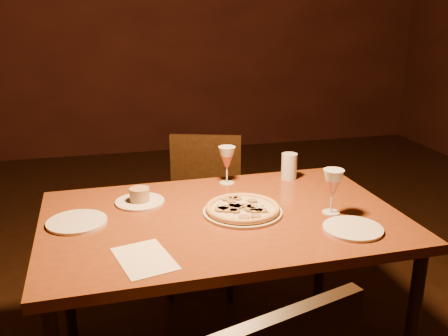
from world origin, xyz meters
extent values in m
cube|color=#3C1813|center=(0.00, 3.50, 1.50)|extent=(6.00, 0.04, 3.00)
cube|color=brown|center=(0.03, 0.10, 0.69)|extent=(1.34, 0.87, 0.04)
cylinder|color=black|center=(-0.58, 0.46, 0.33)|extent=(0.05, 0.05, 0.67)
cylinder|color=black|center=(0.64, -0.26, 0.33)|extent=(0.05, 0.05, 0.67)
cylinder|color=black|center=(0.63, 0.48, 0.33)|extent=(0.05, 0.05, 0.67)
cube|color=black|center=(0.09, 0.79, 0.41)|extent=(0.48, 0.48, 0.04)
cube|color=black|center=(0.15, 0.96, 0.61)|extent=(0.37, 0.15, 0.37)
cylinder|color=black|center=(-0.10, 0.69, 0.20)|extent=(0.03, 0.03, 0.39)
cylinder|color=black|center=(-0.01, 0.99, 0.20)|extent=(0.03, 0.03, 0.39)
cylinder|color=black|center=(0.19, 0.60, 0.20)|extent=(0.03, 0.03, 0.39)
cylinder|color=black|center=(0.29, 0.89, 0.20)|extent=(0.03, 0.03, 0.39)
cylinder|color=silver|center=(0.11, 0.10, 0.71)|extent=(0.30, 0.30, 0.01)
cylinder|color=beige|center=(0.11, 0.10, 0.72)|extent=(0.27, 0.27, 0.01)
torus|color=tan|center=(0.11, 0.10, 0.73)|extent=(0.28, 0.28, 0.02)
cylinder|color=silver|center=(-0.26, 0.30, 0.71)|extent=(0.19, 0.19, 0.01)
cylinder|color=#9E805A|center=(-0.26, 0.30, 0.74)|extent=(0.08, 0.08, 0.05)
cylinder|color=silver|center=(0.42, 0.43, 0.77)|extent=(0.07, 0.07, 0.12)
cylinder|color=silver|center=(-0.50, 0.15, 0.71)|extent=(0.21, 0.21, 0.01)
cylinder|color=silver|center=(0.44, -0.14, 0.71)|extent=(0.21, 0.21, 0.01)
cube|color=silver|center=(-0.28, -0.17, 0.71)|extent=(0.20, 0.26, 0.00)
camera|label=1|loc=(-0.38, -1.57, 1.45)|focal=40.00mm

